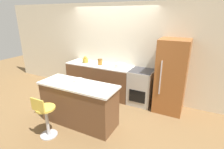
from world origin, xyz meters
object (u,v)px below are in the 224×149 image
refrigerator (171,76)px  stool_chair (45,116)px  oven_range (141,87)px  kettle (85,60)px  mixing_bowl (120,66)px

refrigerator → stool_chair: bearing=-132.0°
oven_range → stool_chair: oven_range is taller
kettle → mixing_bowl: kettle is taller
oven_range → kettle: bearing=-179.2°
refrigerator → mixing_bowl: 1.35m
refrigerator → kettle: refrigerator is taller
stool_chair → refrigerator: bearing=48.0°
stool_chair → oven_range: bearing=61.1°
kettle → mixing_bowl: (1.13, 0.00, -0.02)m
stool_chair → mixing_bowl: 2.28m
refrigerator → mixing_bowl: size_ratio=6.15×
oven_range → refrigerator: 0.85m
kettle → mixing_bowl: bearing=0.0°
oven_range → kettle: size_ratio=4.74×
stool_chair → kettle: bearing=104.4°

